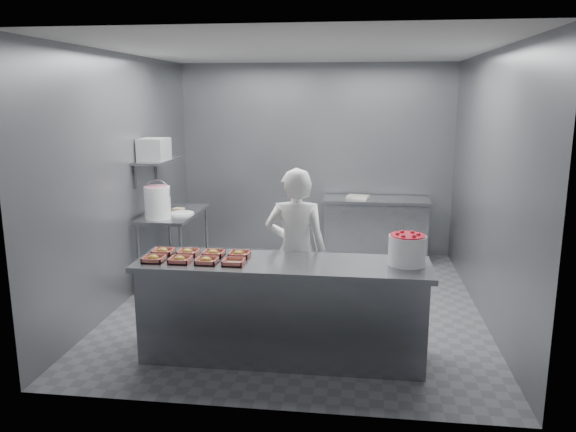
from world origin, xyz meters
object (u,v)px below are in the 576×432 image
object	(u,v)px
tray_3	(234,262)
glaze_bucket	(157,202)
strawberry_tub	(407,249)
back_counter	(375,229)
tray_7	(239,254)
prep_table	(175,236)
tray_2	(206,260)
service_counter	(282,309)
tray_1	(180,259)
tray_5	(188,252)
appliance	(154,149)
tray_0	(154,258)
tray_4	(163,251)
worker	(296,251)
tray_6	(214,253)

from	to	relation	value
tray_3	glaze_bucket	xyz separation A→B (m)	(-1.30, 1.70, 0.18)
strawberry_tub	glaze_bucket	xyz separation A→B (m)	(-2.79, 1.52, 0.06)
back_counter	tray_7	world-z (taller)	tray_7
prep_table	tray_2	world-z (taller)	tray_2
service_counter	tray_2	distance (m)	0.81
tray_1	tray_7	distance (m)	0.54
tray_3	back_counter	bearing A→B (deg)	68.75
tray_3	tray_5	distance (m)	0.54
strawberry_tub	appliance	size ratio (longest dim) A/B	0.90
prep_table	back_counter	bearing A→B (deg)	27.01
tray_0	tray_5	xyz separation A→B (m)	(0.24, 0.24, 0.00)
tray_3	tray_4	size ratio (longest dim) A/B	1.00
appliance	tray_5	bearing A→B (deg)	-59.01
glaze_bucket	tray_4	bearing A→B (deg)	-68.26
tray_0	appliance	bearing A→B (deg)	109.40
tray_7	tray_1	bearing A→B (deg)	-153.31
service_counter	tray_4	size ratio (longest dim) A/B	13.88
service_counter	tray_1	xyz separation A→B (m)	(-0.89, -0.12, 0.47)
tray_1	tray_3	distance (m)	0.48
tray_0	tray_2	distance (m)	0.48
tray_4	appliance	distance (m)	2.00
tray_2	worker	size ratio (longest dim) A/B	0.11
service_counter	appliance	world-z (taller)	appliance
glaze_bucket	strawberry_tub	bearing A→B (deg)	-28.58
tray_1	appliance	distance (m)	2.29
tray_0	tray_1	bearing A→B (deg)	0.00
prep_table	back_counter	size ratio (longest dim) A/B	0.80
tray_4	appliance	xyz separation A→B (m)	(-0.69, 1.71, 0.78)
tray_2	tray_3	distance (m)	0.24
tray_6	appliance	world-z (taller)	appliance
back_counter	glaze_bucket	bearing A→B (deg)	-147.38
tray_4	tray_7	world-z (taller)	same
tray_3	tray_5	size ratio (longest dim) A/B	1.00
back_counter	tray_0	xyz separation A→B (m)	(-2.03, -3.37, 0.47)
tray_0	tray_1	size ratio (longest dim) A/B	1.00
tray_6	glaze_bucket	bearing A→B (deg)	126.06
prep_table	worker	world-z (taller)	worker
tray_0	tray_5	bearing A→B (deg)	45.16
tray_4	tray_6	distance (m)	0.48
prep_table	tray_5	world-z (taller)	tray_5
prep_table	glaze_bucket	size ratio (longest dim) A/B	2.56
tray_6	tray_7	xyz separation A→B (m)	(0.24, 0.00, 0.00)
tray_2	glaze_bucket	bearing A→B (deg)	121.99
tray_6	glaze_bucket	xyz separation A→B (m)	(-1.06, 1.46, 0.18)
tray_2	tray_3	world-z (taller)	tray_2
tray_0	tray_4	world-z (taller)	same
tray_1	worker	xyz separation A→B (m)	(0.94, 0.72, -0.09)
tray_2	strawberry_tub	distance (m)	1.75
tray_4	tray_6	bearing A→B (deg)	0.00
tray_6	tray_2	bearing A→B (deg)	-90.00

